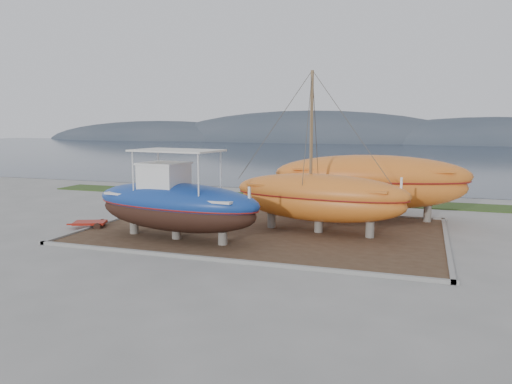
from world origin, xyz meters
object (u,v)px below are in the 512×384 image
(white_dinghy, at_px, (181,209))
(red_trailer, at_px, (90,225))
(blue_caique, at_px, (176,195))
(orange_bare_hull, at_px, (370,188))
(orange_sailboat, at_px, (320,153))

(white_dinghy, bearing_deg, red_trailer, -114.32)
(blue_caique, height_order, orange_bare_hull, blue_caique)
(white_dinghy, relative_size, red_trailer, 1.55)
(blue_caique, distance_m, red_trailer, 6.25)
(white_dinghy, xyz_separation_m, orange_bare_hull, (10.57, 3.53, 1.27))
(white_dinghy, height_order, red_trailer, white_dinghy)
(orange_sailboat, relative_size, orange_bare_hull, 0.83)
(blue_caique, relative_size, white_dinghy, 2.35)
(white_dinghy, relative_size, orange_sailboat, 0.42)
(orange_bare_hull, relative_size, red_trailer, 4.49)
(orange_sailboat, xyz_separation_m, red_trailer, (-12.16, -2.74, -4.03))
(blue_caique, bearing_deg, red_trailer, 178.17)
(blue_caique, relative_size, orange_sailboat, 0.98)
(orange_bare_hull, distance_m, red_trailer, 16.07)
(white_dinghy, distance_m, orange_sailboat, 9.17)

